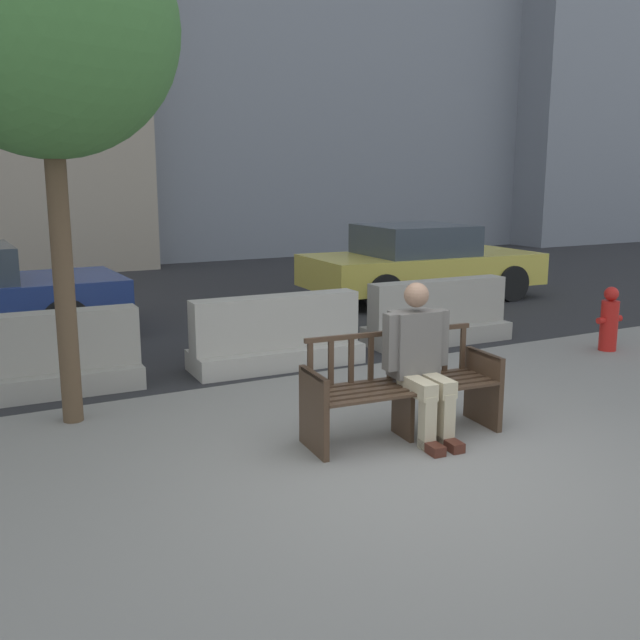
{
  "coord_description": "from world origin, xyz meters",
  "views": [
    {
      "loc": [
        -3.0,
        -4.22,
        2.18
      ],
      "look_at": [
        0.31,
        2.04,
        0.75
      ],
      "focal_mm": 40.0,
      "sensor_mm": 36.0,
      "label": 1
    }
  ],
  "objects": [
    {
      "name": "ground_plane",
      "position": [
        0.0,
        0.0,
        0.0
      ],
      "size": [
        200.0,
        200.0,
        0.0
      ],
      "primitive_type": "plane",
      "color": "gray"
    },
    {
      "name": "jersey_barrier_right",
      "position": [
        2.74,
        3.27,
        0.34
      ],
      "size": [
        2.02,
        0.73,
        0.84
      ],
      "color": "#9E998E",
      "rests_on": "ground"
    },
    {
      "name": "seated_person",
      "position": [
        0.45,
        0.5,
        0.69
      ],
      "size": [
        0.59,
        0.75,
        1.31
      ],
      "color": "#66605B",
      "rests_on": "ground"
    },
    {
      "name": "street_bench",
      "position": [
        0.32,
        0.56,
        0.4
      ],
      "size": [
        1.73,
        0.66,
        0.88
      ],
      "color": "#473323",
      "rests_on": "ground"
    },
    {
      "name": "jersey_barrier_centre",
      "position": [
        0.32,
        3.13,
        0.34
      ],
      "size": [
        2.02,
        0.75,
        0.84
      ],
      "color": "#ADA89E",
      "rests_on": "ground"
    },
    {
      "name": "street_tree",
      "position": [
        -2.1,
        2.28,
        3.37
      ],
      "size": [
        2.18,
        2.18,
        4.46
      ],
      "color": "brown",
      "rests_on": "ground"
    },
    {
      "name": "car_taxi_near",
      "position": [
        4.57,
        6.22,
        0.66
      ],
      "size": [
        4.29,
        2.17,
        1.34
      ],
      "color": "#DBC64C",
      "rests_on": "ground"
    },
    {
      "name": "street_asphalt",
      "position": [
        0.0,
        8.7,
        0.0
      ],
      "size": [
        120.0,
        12.0,
        0.01
      ],
      "primitive_type": "cube",
      "color": "#28282B",
      "rests_on": "ground"
    },
    {
      "name": "fire_hydrant",
      "position": [
        4.4,
        1.88,
        0.39
      ],
      "size": [
        0.4,
        0.22,
        0.82
      ],
      "color": "red",
      "rests_on": "ground"
    },
    {
      "name": "jersey_barrier_left",
      "position": [
        -2.25,
        3.28,
        0.34
      ],
      "size": [
        2.02,
        0.74,
        0.84
      ],
      "color": "#9E998E",
      "rests_on": "ground"
    }
  ]
}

